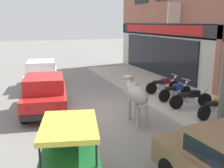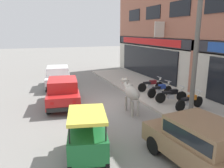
# 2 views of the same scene
# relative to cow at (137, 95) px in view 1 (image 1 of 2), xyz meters

# --- Properties ---
(ground_plane) EXTENTS (90.00, 90.00, 0.00)m
(ground_plane) POSITION_rel_cow_xyz_m (-1.56, -1.04, -1.01)
(ground_plane) COLOR gray
(sidewalk) EXTENTS (19.00, 3.74, 0.13)m
(sidewalk) POSITION_rel_cow_xyz_m (-1.56, 3.03, -0.94)
(sidewalk) COLOR #B7AFA3
(sidewalk) RESTS_ON ground
(cow) EXTENTS (2.15, 0.62, 1.61)m
(cow) POSITION_rel_cow_xyz_m (0.00, 0.00, 0.00)
(cow) COLOR #9E998E
(cow) RESTS_ON ground
(car_0) EXTENTS (3.76, 2.08, 1.46)m
(car_0) POSITION_rel_cow_xyz_m (-6.39, -2.65, -0.19)
(car_0) COLOR black
(car_0) RESTS_ON ground
(car_2) EXTENTS (3.76, 2.10, 1.46)m
(car_2) POSITION_rel_cow_xyz_m (-2.22, -2.92, -0.19)
(car_2) COLOR black
(car_2) RESTS_ON ground
(auto_rickshaw) EXTENTS (2.13, 1.51, 1.52)m
(auto_rickshaw) POSITION_rel_cow_xyz_m (3.03, -2.96, -0.35)
(auto_rickshaw) COLOR black
(auto_rickshaw) RESTS_ON ground
(motorcycle_0) EXTENTS (0.52, 1.81, 0.88)m
(motorcycle_0) POSITION_rel_cow_xyz_m (-2.67, 2.69, -0.48)
(motorcycle_0) COLOR black
(motorcycle_0) RESTS_ON sidewalk
(motorcycle_1) EXTENTS (0.56, 1.80, 0.88)m
(motorcycle_1) POSITION_rel_cow_xyz_m (-1.45, 2.58, -0.48)
(motorcycle_1) COLOR black
(motorcycle_1) RESTS_ON sidewalk
(motorcycle_2) EXTENTS (0.55, 1.81, 0.88)m
(motorcycle_2) POSITION_rel_cow_xyz_m (-0.31, 2.54, -0.48)
(motorcycle_2) COLOR black
(motorcycle_2) RESTS_ON sidewalk
(motorcycle_3) EXTENTS (0.54, 1.80, 0.88)m
(motorcycle_3) POSITION_rel_cow_xyz_m (0.93, 2.73, -0.48)
(motorcycle_3) COLOR black
(motorcycle_3) RESTS_ON sidewalk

